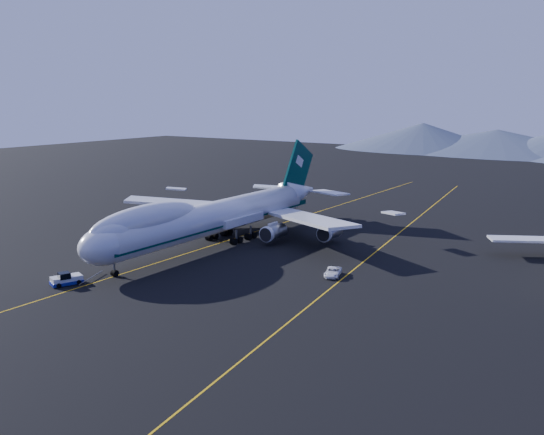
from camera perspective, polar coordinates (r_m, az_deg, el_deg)
The scene contains 6 objects.
ground at distance 123.39m, azimuth -5.40°, elevation -2.55°, with size 500.00×500.00×0.00m, color black.
taxiway_line_main at distance 123.39m, azimuth -5.40°, elevation -2.54°, with size 0.25×220.00×0.01m, color gold.
taxiway_line_side at distance 116.34m, azimuth 9.38°, elevation -3.50°, with size 0.25×200.00×0.01m, color gold.
boeing_747 at distance 122.15m, azimuth -5.44°, elevation 0.10°, with size 59.62×72.43×19.37m.
pushback_tug at distance 102.55m, azimuth -18.77°, elevation -5.62°, with size 4.04×5.41×2.11m.
service_van at distance 101.90m, azimuth 5.75°, elevation -5.13°, with size 2.39×5.18×1.44m, color white.
Camera 1 is at (75.76, -92.82, 29.51)m, focal length 40.00 mm.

